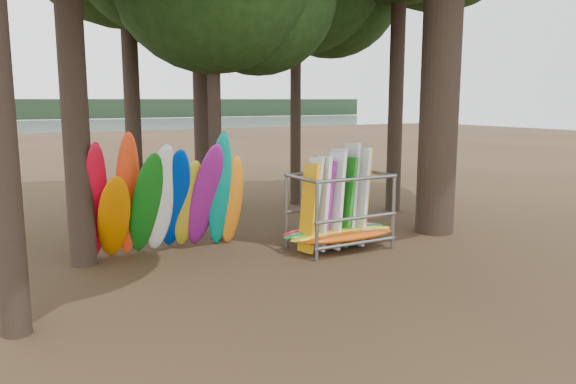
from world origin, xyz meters
TOP-DOWN VIEW (x-y plane):
  - ground at (0.00, 0.00)m, footprint 120.00×120.00m
  - lake at (0.00, 60.00)m, footprint 160.00×160.00m
  - far_shore at (0.00, 110.00)m, footprint 160.00×4.00m
  - kayak_row at (-3.45, 1.95)m, footprint 4.07×1.99m
  - storage_rack at (0.63, 0.31)m, footprint 3.18×1.50m

SIDE VIEW (x-z plane):
  - ground at x=0.00m, z-range 0.00..0.00m
  - lake at x=0.00m, z-range 0.00..0.00m
  - storage_rack at x=0.63m, z-range -0.44..2.32m
  - kayak_row at x=-3.45m, z-range -0.26..3.01m
  - far_shore at x=0.00m, z-range 0.00..4.00m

